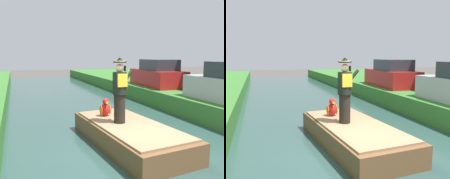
{
  "view_description": "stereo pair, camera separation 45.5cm",
  "coord_description": "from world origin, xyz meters",
  "views": [
    {
      "loc": [
        -2.93,
        -5.26,
        2.62
      ],
      "look_at": [
        -0.26,
        1.43,
        1.61
      ],
      "focal_mm": 39.43,
      "sensor_mm": 36.0,
      "label": 1
    },
    {
      "loc": [
        -2.5,
        -5.41,
        2.62
      ],
      "look_at": [
        -0.26,
        1.43,
        1.61
      ],
      "focal_mm": 39.43,
      "sensor_mm": 36.0,
      "label": 2
    }
  ],
  "objects": [
    {
      "name": "person_pirate",
      "position": [
        -0.2,
        0.98,
        1.64
      ],
      "size": [
        0.61,
        0.42,
        1.85
      ],
      "rotation": [
        0.0,
        0.0,
        -0.07
      ],
      "color": "black",
      "rests_on": "boat"
    },
    {
      "name": "boat",
      "position": [
        0.0,
        0.83,
        0.4
      ],
      "size": [
        2.13,
        4.33,
        0.61
      ],
      "color": "brown",
      "rests_on": "canal_water"
    },
    {
      "name": "parked_car_red",
      "position": [
        4.7,
        6.85,
        1.51
      ],
      "size": [
        1.99,
        4.11,
        1.5
      ],
      "color": "red",
      "rests_on": "grass_bank_far"
    },
    {
      "name": "ground_plane",
      "position": [
        0.0,
        0.0,
        0.0
      ],
      "size": [
        80.0,
        80.0,
        0.0
      ],
      "primitive_type": "plane",
      "color": "#4C4742"
    },
    {
      "name": "canal_water",
      "position": [
        0.0,
        0.0,
        0.05
      ],
      "size": [
        6.62,
        48.0,
        0.1
      ],
      "primitive_type": "cube",
      "color": "#2D4C47",
      "rests_on": "ground"
    },
    {
      "name": "parrot_plush",
      "position": [
        -0.31,
        1.87,
        0.95
      ],
      "size": [
        0.36,
        0.34,
        0.57
      ],
      "color": "red",
      "rests_on": "boat"
    }
  ]
}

